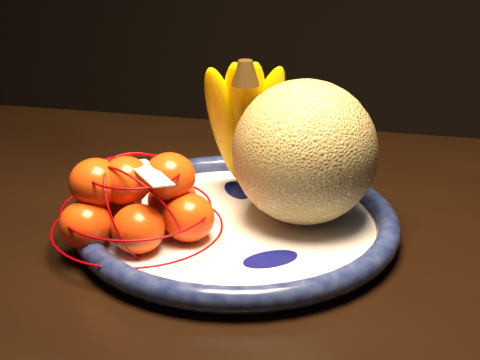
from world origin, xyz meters
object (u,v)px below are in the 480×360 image
(cantaloupe, at_px, (305,152))
(banana_bunch, at_px, (243,119))
(mandarin_bag, at_px, (137,203))
(fruit_bowl, at_px, (237,223))
(dining_table, at_px, (102,263))

(cantaloupe, relative_size, banana_bunch, 0.86)
(cantaloupe, height_order, mandarin_bag, cantaloupe)
(fruit_bowl, bearing_deg, mandarin_bag, -144.68)
(fruit_bowl, xyz_separation_m, mandarin_bag, (-0.10, -0.07, 0.04))
(dining_table, distance_m, fruit_bowl, 0.22)
(fruit_bowl, distance_m, cantaloupe, 0.12)
(cantaloupe, distance_m, mandarin_bag, 0.21)
(dining_table, relative_size, cantaloupe, 8.40)
(banana_bunch, relative_size, mandarin_bag, 0.79)
(dining_table, distance_m, banana_bunch, 0.28)
(dining_table, height_order, fruit_bowl, fruit_bowl)
(banana_bunch, bearing_deg, mandarin_bag, -137.58)
(mandarin_bag, bearing_deg, dining_table, 144.95)
(dining_table, bearing_deg, cantaloupe, 3.13)
(dining_table, relative_size, fruit_bowl, 3.73)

